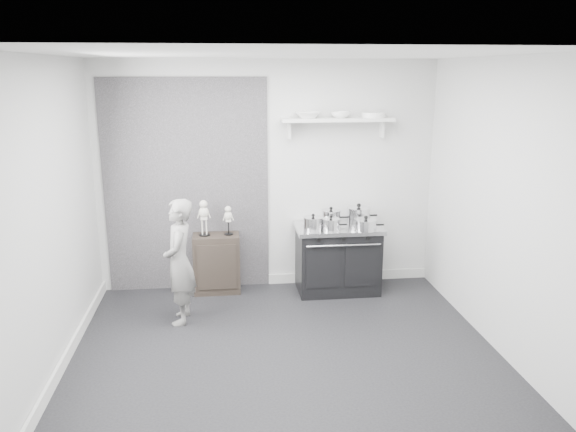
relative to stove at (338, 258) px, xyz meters
name	(u,v)px	position (x,y,z in m)	size (l,w,h in m)	color
ground	(285,353)	(-0.80, -1.48, -0.40)	(4.00, 4.00, 0.00)	black
room_shell	(273,179)	(-0.89, -1.33, 1.23)	(4.02, 3.62, 2.71)	beige
wall_shelf	(337,121)	(0.00, 0.20, 1.60)	(1.30, 0.26, 0.24)	silver
stove	(338,258)	(0.00, 0.00, 0.00)	(1.00, 0.63, 0.80)	black
side_cabinet	(217,263)	(-1.43, 0.13, -0.05)	(0.54, 0.32, 0.70)	black
child	(179,262)	(-1.80, -0.65, 0.25)	(0.48, 0.32, 1.32)	gray
pot_front_left	(313,223)	(-0.32, -0.11, 0.47)	(0.31, 0.22, 0.19)	silver
pot_back_left	(331,217)	(-0.07, 0.10, 0.48)	(0.32, 0.23, 0.21)	silver
pot_back_right	(359,215)	(0.27, 0.11, 0.49)	(0.37, 0.28, 0.24)	silver
pot_front_right	(366,225)	(0.27, -0.20, 0.46)	(0.34, 0.25, 0.17)	silver
pot_front_center	(331,224)	(-0.12, -0.16, 0.47)	(0.29, 0.20, 0.17)	silver
skeleton_full	(204,215)	(-1.56, 0.13, 0.54)	(0.14, 0.09, 0.49)	beige
skeleton_torso	(228,218)	(-1.28, 0.13, 0.50)	(0.11, 0.07, 0.40)	beige
bowl_large	(308,115)	(-0.35, 0.19, 1.67)	(0.29, 0.29, 0.07)	white
bowl_small	(340,115)	(0.03, 0.19, 1.67)	(0.23, 0.23, 0.07)	white
plate_stack	(373,115)	(0.42, 0.19, 1.67)	(0.27, 0.27, 0.06)	white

